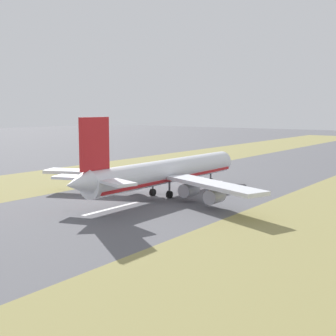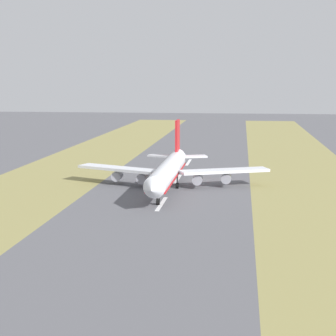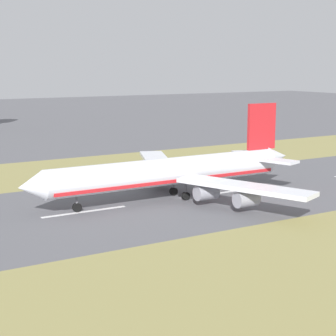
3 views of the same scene
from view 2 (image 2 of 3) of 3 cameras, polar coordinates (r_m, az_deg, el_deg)
ground_plane at (r=180.34m, az=0.41°, el=-2.01°), size 800.00×800.00×0.00m
grass_median_west at (r=180.50m, az=14.75°, el=-2.30°), size 40.00×600.00×0.01m
grass_median_east at (r=191.08m, az=-13.11°, el=-1.62°), size 40.00×600.00×0.01m
centreline_dash_near at (r=235.31m, az=2.10°, el=0.58°), size 1.20×18.00×0.01m
centreline_dash_mid at (r=196.04m, az=0.99°, el=-1.12°), size 1.20×18.00×0.01m
centreline_dash_far at (r=157.13m, az=-0.67°, el=-3.66°), size 1.20×18.00×0.01m
airplane_main_jet at (r=177.42m, az=0.08°, el=-0.22°), size 64.14×67.01×20.20m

